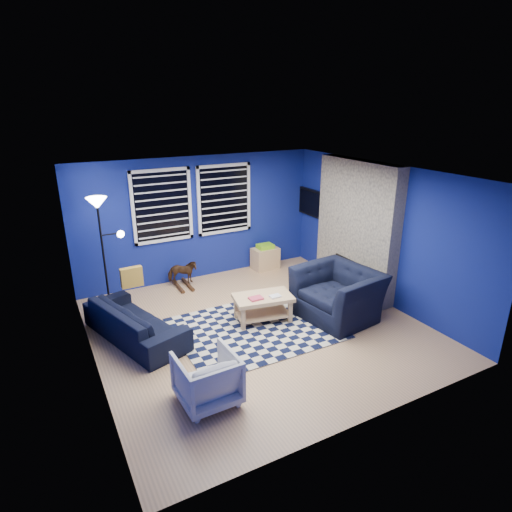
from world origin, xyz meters
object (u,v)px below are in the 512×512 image
Objects in this scene: tv at (313,203)px; coffee_table at (263,303)px; armchair_big at (338,294)px; rocking_horse at (182,272)px; cabinet at (265,258)px; floor_lamp at (100,219)px; sofa at (135,321)px; armchair_bent at (207,378)px.

coffee_table is (-2.26, -1.83, -1.07)m from tv.
armchair_big reaches higher than rocking_horse.
cabinet is 0.29× the size of floor_lamp.
sofa is at bearing -156.63° from cabinet.
floor_lamp is (-4.42, -0.10, 0.24)m from tv.
cabinet is (-1.05, 0.25, -1.15)m from tv.
tv reaches higher than coffee_table.
coffee_table is at bearing -120.41° from sofa.
armchair_big is 1.82× the size of armchair_bent.
coffee_table is (1.59, 1.47, 0.01)m from armchair_bent.
armchair_big is at bearing -123.56° from sofa.
armchair_bent is at bearing -78.28° from armchair_big.
sofa is 2.72× the size of armchair_bent.
armchair_bent is at bearing 174.62° from sofa.
floor_lamp is (-1.43, -0.23, 1.33)m from rocking_horse.
floor_lamp is (-3.37, -0.35, 1.39)m from cabinet.
rocking_horse is (-1.92, 2.42, -0.11)m from armchair_big.
tv is 4.42m from floor_lamp.
sofa is at bearing -114.18° from armchair_big.
rocking_horse is at bearing 110.36° from coffee_table.
tv is 0.77× the size of armchair_big.
sofa is 3.38× the size of rocking_horse.
tv is at bearing -70.35° from rocking_horse.
sofa is at bearing -162.15° from tv.
armchair_bent is 0.69× the size of coffee_table.
sofa is (-4.27, -1.37, -1.12)m from tv.
armchair_bent is 0.36× the size of floor_lamp.
armchair_big is (3.20, -0.91, 0.14)m from sofa.
floor_lamp reaches higher than armchair_big.
armchair_big is (-1.07, -2.29, -0.98)m from tv.
armchair_bent is at bearing -131.69° from cabinet.
armchair_bent is 1.23× the size of cabinet.
floor_lamp reaches higher than armchair_bent.
coffee_table is (-1.19, 0.46, -0.09)m from armchair_big.
coffee_table is 2.41m from cabinet.
floor_lamp reaches higher than rocking_horse.
sofa is 1.87m from floor_lamp.
floor_lamp is (-3.35, 2.19, 1.22)m from armchair_big.
tv is 1.72× the size of cabinet.
armchair_big is at bearing -33.19° from floor_lamp.
rocking_horse is 1.96m from floor_lamp.
armchair_bent is (0.42, -1.93, 0.04)m from sofa.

